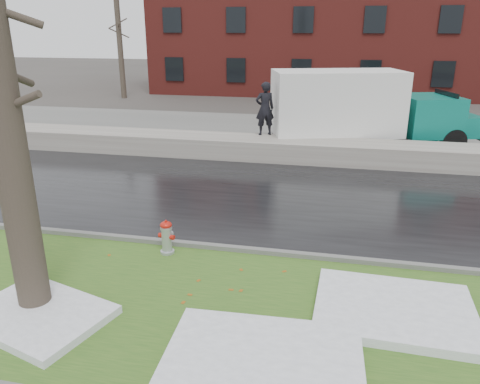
% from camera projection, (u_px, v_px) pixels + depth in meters
% --- Properties ---
extents(ground, '(120.00, 120.00, 0.00)m').
position_uv_depth(ground, '(203.00, 273.00, 9.27)').
color(ground, '#47423D').
rests_on(ground, ground).
extents(verge, '(60.00, 4.50, 0.04)m').
position_uv_depth(verge, '(182.00, 307.00, 8.11)').
color(verge, '#2C531B').
rests_on(verge, ground).
extents(road, '(60.00, 7.00, 0.03)m').
position_uv_depth(road, '(247.00, 196.00, 13.41)').
color(road, black).
rests_on(road, ground).
extents(parking_lot, '(60.00, 9.00, 0.03)m').
position_uv_depth(parking_lot, '(283.00, 133.00, 21.25)').
color(parking_lot, slate).
rests_on(parking_lot, ground).
extents(curb, '(60.00, 0.15, 0.14)m').
position_uv_depth(curb, '(215.00, 248.00, 10.17)').
color(curb, slate).
rests_on(curb, ground).
extents(snowbank, '(60.00, 1.60, 0.75)m').
position_uv_depth(snowbank, '(269.00, 149.00, 17.16)').
color(snowbank, '#A19E93').
rests_on(snowbank, ground).
extents(brick_building, '(26.00, 12.00, 10.00)m').
position_uv_depth(brick_building, '(340.00, 21.00, 34.86)').
color(brick_building, maroon).
rests_on(brick_building, ground).
extents(bg_tree_left, '(1.40, 1.62, 6.50)m').
position_uv_depth(bg_tree_left, '(120.00, 47.00, 30.78)').
color(bg_tree_left, brown).
rests_on(bg_tree_left, ground).
extents(bg_tree_center, '(1.40, 1.62, 6.50)m').
position_uv_depth(bg_tree_center, '(223.00, 45.00, 33.29)').
color(bg_tree_center, brown).
rests_on(bg_tree_center, ground).
extents(fire_hydrant, '(0.37, 0.34, 0.75)m').
position_uv_depth(fire_hydrant, '(167.00, 236.00, 9.86)').
color(fire_hydrant, '#ABAFB4').
rests_on(fire_hydrant, verge).
extents(tree, '(1.38, 1.65, 6.65)m').
position_uv_depth(tree, '(4.00, 114.00, 6.95)').
color(tree, brown).
rests_on(tree, verge).
extents(box_truck, '(9.22, 4.24, 3.07)m').
position_uv_depth(box_truck, '(361.00, 109.00, 17.94)').
color(box_truck, black).
rests_on(box_truck, ground).
extents(worker, '(0.85, 0.73, 1.97)m').
position_uv_depth(worker, '(265.00, 109.00, 17.31)').
color(worker, black).
rests_on(worker, snowbank).
extents(snow_patch_near, '(2.67, 2.09, 0.16)m').
position_uv_depth(snow_patch_near, '(394.00, 310.00, 7.84)').
color(snow_patch_near, white).
rests_on(snow_patch_near, verge).
extents(snow_patch_far, '(2.57, 2.17, 0.14)m').
position_uv_depth(snow_patch_far, '(38.00, 315.00, 7.72)').
color(snow_patch_far, white).
rests_on(snow_patch_far, verge).
extents(snow_patch_side, '(2.87, 1.91, 0.18)m').
position_uv_depth(snow_patch_side, '(264.00, 358.00, 6.70)').
color(snow_patch_side, white).
rests_on(snow_patch_side, verge).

